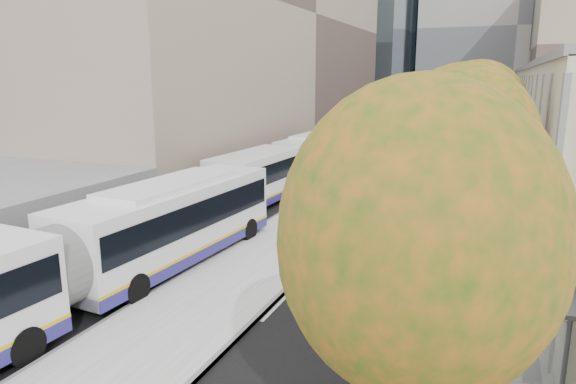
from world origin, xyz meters
The scene contains 11 objects.
bus_platform centered at (-3.88, 35.00, 0.07)m, with size 4.25×150.00×0.15m, color #A8A8A8.
sidewalk centered at (4.12, 35.00, 0.04)m, with size 4.75×150.00×0.08m, color gray.
building_midrise centered at (-22.50, 41.00, 12.50)m, with size 24.00×46.00×25.00m, color gray.
building_far_block centered at (6.00, 96.00, 15.00)m, with size 30.00×18.00×30.00m, color #9A968D.
bus_shelter centered at (5.69, 10.96, 2.19)m, with size 1.90×4.40×2.53m.
tree_b centered at (3.60, 5.00, 5.04)m, with size 4.00×4.00×6.97m.
tree_c centered at (3.60, 13.00, 5.25)m, with size 4.20×4.20×7.28m.
tree_d centered at (3.60, 22.00, 5.47)m, with size 4.40×4.40×7.60m.
bus_near centered at (-7.26, 9.97, 1.71)m, with size 3.92×18.91×3.13m.
bus_far centered at (-7.78, 29.50, 1.67)m, with size 3.63×18.40×3.05m.
distant_car centered at (-7.64, 56.58, 0.59)m, with size 1.39×3.46×1.18m, color white.
Camera 1 is at (4.50, -2.05, 7.26)m, focal length 32.00 mm.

